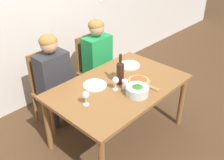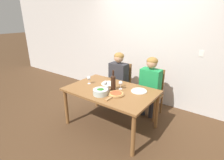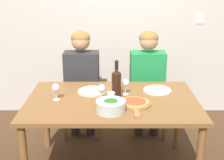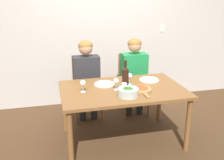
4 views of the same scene
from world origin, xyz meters
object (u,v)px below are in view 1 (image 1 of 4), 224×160
wine_bottle (120,72)px  wine_glass_left (86,96)px  dinner_plate_left (95,85)px  wine_glass_centre (116,81)px  dinner_plate_right (129,65)px  pizza_on_board (139,81)px  water_tumbler (125,84)px  wine_glass_right (119,69)px  chair_right (93,67)px  broccoli_bowl (137,91)px  chair_left (50,87)px  person_woman (54,74)px  person_man (98,55)px

wine_bottle → wine_glass_left: wine_bottle is taller
dinner_plate_left → wine_glass_centre: wine_glass_centre is taller
dinner_plate_right → wine_glass_centre: wine_glass_centre is taller
dinner_plate_right → pizza_on_board: size_ratio=0.65×
wine_bottle → water_tumbler: (-0.05, -0.11, -0.09)m
water_tumbler → dinner_plate_right: bearing=34.8°
wine_glass_right → water_tumbler: size_ratio=1.49×
wine_glass_left → wine_glass_centre: size_ratio=1.00×
pizza_on_board → wine_glass_centre: (-0.29, 0.10, 0.09)m
wine_bottle → wine_glass_centre: 0.14m
pizza_on_board → chair_right: bearing=78.3°
wine_bottle → pizza_on_board: bearing=-43.5°
chair_right → wine_glass_centre: (-0.49, -0.88, 0.33)m
dinner_plate_left → dinner_plate_right: 0.62m
broccoli_bowl → wine_glass_right: 0.41m
chair_right → dinner_plate_right: (0.04, -0.64, 0.24)m
water_tumbler → chair_right: bearing=66.8°
chair_left → pizza_on_board: bearing=-61.4°
person_woman → pizza_on_board: 1.02m
person_man → dinner_plate_left: size_ratio=4.54×
dinner_plate_right → person_woman: bearing=145.9°
wine_glass_centre → wine_glass_left: bearing=177.2°
broccoli_bowl → water_tumbler: (0.00, 0.17, 0.00)m
pizza_on_board → wine_glass_left: 0.70m
person_woman → broccoli_bowl: (0.33, -1.00, 0.05)m
wine_bottle → pizza_on_board: wine_bottle is taller
chair_right → wine_bottle: bearing=-113.3°
chair_left → broccoli_bowl: chair_left is taller
person_woman → wine_glass_centre: (0.25, -0.77, 0.11)m
dinner_plate_left → water_tumbler: size_ratio=2.61×
chair_left → person_man: bearing=-8.9°
dinner_plate_right → wine_glass_right: 0.34m
broccoli_bowl → wine_glass_centre: wine_glass_centre is taller
broccoli_bowl → wine_glass_centre: bearing=109.3°
person_woman → wine_bottle: bearing=-62.2°
wine_glass_right → wine_glass_centre: 0.26m
chair_right → wine_bottle: size_ratio=2.67×
chair_right → pizza_on_board: bearing=-101.7°
person_woman → person_man: bearing=0.0°
person_woman → dinner_plate_right: (0.77, -0.52, 0.01)m
wine_bottle → water_tumbler: wine_bottle is taller
water_tumbler → broccoli_bowl: bearing=-91.1°
wine_bottle → broccoli_bowl: size_ratio=1.46×
dinner_plate_left → dinner_plate_right: same height
wine_glass_left → broccoli_bowl: bearing=-27.4°
chair_right → wine_glass_right: bearing=-110.4°
chair_left → wine_bottle: (0.38, -0.83, 0.37)m
dinner_plate_right → wine_glass_right: bearing=-162.9°
person_man → pizza_on_board: 0.89m
person_woman → wine_bottle: (0.38, -0.72, 0.14)m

